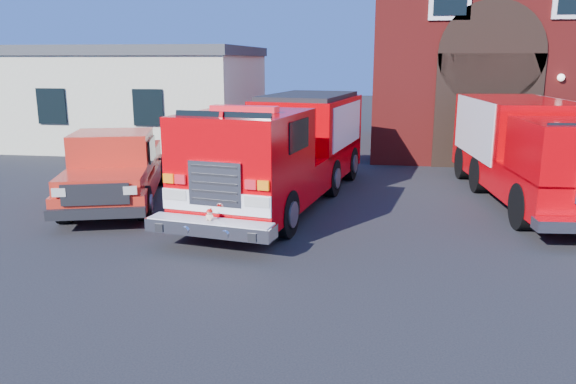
# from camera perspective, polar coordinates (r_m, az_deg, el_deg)

# --- Properties ---
(ground) EXTENTS (100.00, 100.00, 0.00)m
(ground) POSITION_cam_1_polar(r_m,az_deg,el_deg) (12.34, 0.85, -4.61)
(ground) COLOR black
(ground) RESTS_ON ground
(parking_stripe_mid) EXTENTS (0.12, 3.00, 0.01)m
(parking_stripe_mid) POSITION_cam_1_polar(r_m,az_deg,el_deg) (16.81, 25.42, -1.04)
(parking_stripe_mid) COLOR yellow
(parking_stripe_mid) RESTS_ON ground
(parking_stripe_far) EXTENTS (0.12, 3.00, 0.01)m
(parking_stripe_far) POSITION_cam_1_polar(r_m,az_deg,el_deg) (19.63, 23.01, 1.11)
(parking_stripe_far) COLOR yellow
(parking_stripe_far) RESTS_ON ground
(fire_station) EXTENTS (15.20, 10.20, 8.45)m
(fire_station) POSITION_cam_1_polar(r_m,az_deg,el_deg) (26.66, 25.54, 13.05)
(fire_station) COLOR maroon
(fire_station) RESTS_ON ground
(side_building) EXTENTS (10.20, 8.20, 4.35)m
(side_building) POSITION_cam_1_polar(r_m,az_deg,el_deg) (26.86, -14.72, 9.50)
(side_building) COLOR beige
(side_building) RESTS_ON ground
(fire_engine) EXTENTS (4.06, 9.43, 2.81)m
(fire_engine) POSITION_cam_1_polar(r_m,az_deg,el_deg) (15.17, -0.27, 4.45)
(fire_engine) COLOR black
(fire_engine) RESTS_ON ground
(pickup_truck) EXTENTS (3.75, 6.32, 1.95)m
(pickup_truck) POSITION_cam_1_polar(r_m,az_deg,el_deg) (15.85, -17.10, 2.28)
(pickup_truck) COLOR black
(pickup_truck) RESTS_ON ground
(secondary_truck) EXTENTS (3.26, 8.45, 2.68)m
(secondary_truck) POSITION_cam_1_polar(r_m,az_deg,el_deg) (16.60, 23.48, 4.12)
(secondary_truck) COLOR black
(secondary_truck) RESTS_ON ground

